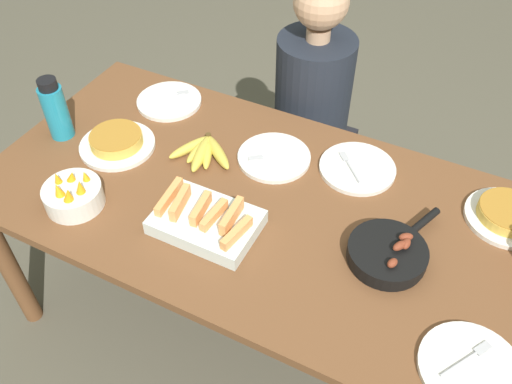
% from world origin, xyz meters
% --- Properties ---
extents(ground_plane, '(14.00, 14.00, 0.00)m').
position_xyz_m(ground_plane, '(0.00, 0.00, 0.00)').
color(ground_plane, '#565142').
extents(dining_table, '(1.83, 0.93, 0.74)m').
position_xyz_m(dining_table, '(0.00, 0.00, 0.65)').
color(dining_table, brown).
rests_on(dining_table, ground_plane).
extents(banana_bunch, '(0.24, 0.21, 0.04)m').
position_xyz_m(banana_bunch, '(-0.26, 0.11, 0.76)').
color(banana_bunch, gold).
rests_on(banana_bunch, dining_table).
extents(melon_tray, '(0.32, 0.22, 0.10)m').
position_xyz_m(melon_tray, '(-0.08, -0.18, 0.77)').
color(melon_tray, silver).
rests_on(melon_tray, dining_table).
extents(skillet, '(0.23, 0.35, 0.08)m').
position_xyz_m(skillet, '(0.46, -0.05, 0.77)').
color(skillet, black).
rests_on(skillet, dining_table).
extents(frittata_plate_center, '(0.26, 0.26, 0.05)m').
position_xyz_m(frittata_plate_center, '(0.74, 0.27, 0.76)').
color(frittata_plate_center, silver).
rests_on(frittata_plate_center, dining_table).
extents(frittata_plate_side, '(0.27, 0.27, 0.06)m').
position_xyz_m(frittata_plate_side, '(-0.56, 0.01, 0.76)').
color(frittata_plate_side, silver).
rests_on(frittata_plate_side, dining_table).
extents(empty_plate_near_front, '(0.25, 0.25, 0.02)m').
position_xyz_m(empty_plate_near_front, '(-0.54, 0.32, 0.75)').
color(empty_plate_near_front, silver).
rests_on(empty_plate_near_front, dining_table).
extents(empty_plate_far_left, '(0.26, 0.26, 0.02)m').
position_xyz_m(empty_plate_far_left, '(-0.03, 0.20, 0.75)').
color(empty_plate_far_left, silver).
rests_on(empty_plate_far_left, dining_table).
extents(empty_plate_far_right, '(0.26, 0.26, 0.02)m').
position_xyz_m(empty_plate_far_right, '(0.75, -0.29, 0.75)').
color(empty_plate_far_right, silver).
rests_on(empty_plate_far_right, dining_table).
extents(empty_plate_mid_edge, '(0.26, 0.26, 0.02)m').
position_xyz_m(empty_plate_mid_edge, '(0.25, 0.28, 0.75)').
color(empty_plate_mid_edge, silver).
rests_on(empty_plate_mid_edge, dining_table).
extents(fruit_bowl_mango, '(0.19, 0.19, 0.12)m').
position_xyz_m(fruit_bowl_mango, '(-0.51, -0.29, 0.78)').
color(fruit_bowl_mango, silver).
rests_on(fruit_bowl_mango, dining_table).
extents(water_bottle, '(0.09, 0.09, 0.24)m').
position_xyz_m(water_bottle, '(-0.78, -0.03, 0.85)').
color(water_bottle, teal).
rests_on(water_bottle, dining_table).
extents(person_figure, '(0.35, 0.35, 1.21)m').
position_xyz_m(person_figure, '(-0.08, 0.67, 0.51)').
color(person_figure, black).
rests_on(person_figure, ground_plane).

